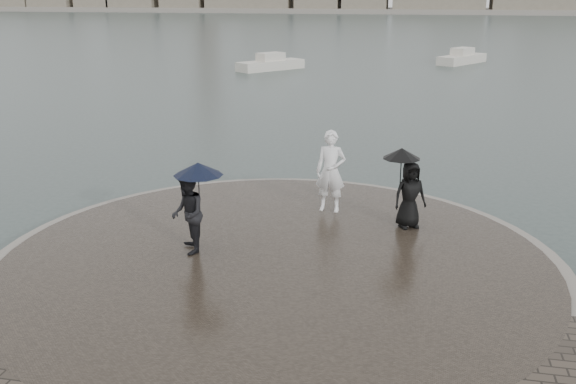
# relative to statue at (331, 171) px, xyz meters

# --- Properties ---
(ground) EXTENTS (400.00, 400.00, 0.00)m
(ground) POSITION_rel_statue_xyz_m (-0.71, -6.82, -1.43)
(ground) COLOR #2B3835
(ground) RESTS_ON ground
(kerb_ring) EXTENTS (12.50, 12.50, 0.32)m
(kerb_ring) POSITION_rel_statue_xyz_m (-0.71, -3.32, -1.27)
(kerb_ring) COLOR gray
(kerb_ring) RESTS_ON ground
(quay_tip) EXTENTS (11.90, 11.90, 0.36)m
(quay_tip) POSITION_rel_statue_xyz_m (-0.71, -3.32, -1.25)
(quay_tip) COLOR #2D261E
(quay_tip) RESTS_ON ground
(statue) EXTENTS (0.81, 0.56, 2.14)m
(statue) POSITION_rel_statue_xyz_m (0.00, 0.00, 0.00)
(statue) COLOR white
(statue) RESTS_ON quay_tip
(visitor_left) EXTENTS (1.28, 1.18, 2.04)m
(visitor_left) POSITION_rel_statue_xyz_m (-2.61, -3.38, 0.06)
(visitor_left) COLOR black
(visitor_left) RESTS_ON quay_tip
(visitor_right) EXTENTS (1.18, 0.97, 1.95)m
(visitor_right) POSITION_rel_statue_xyz_m (1.99, -0.79, -0.01)
(visitor_right) COLOR black
(visitor_right) RESTS_ON quay_tip
(boats) EXTENTS (34.84, 18.58, 1.50)m
(boats) POSITION_rel_statue_xyz_m (5.73, 33.10, -1.05)
(boats) COLOR beige
(boats) RESTS_ON ground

